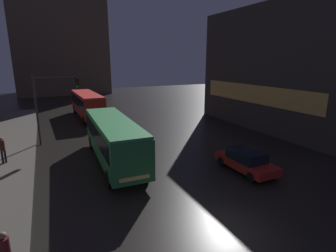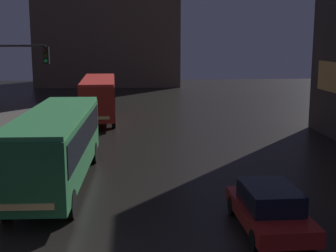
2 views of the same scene
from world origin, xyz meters
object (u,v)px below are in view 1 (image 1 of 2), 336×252
object	(u,v)px
car_taxi	(246,160)
pedestrian_near	(3,148)
bus_near	(113,136)
traffic_light_main	(52,97)
bus_far	(87,103)

from	to	relation	value
car_taxi	pedestrian_near	xyz separation A→B (m)	(-14.34, 7.93, 0.46)
bus_near	traffic_light_main	world-z (taller)	traffic_light_main
car_taxi	pedestrian_near	world-z (taller)	pedestrian_near
bus_far	pedestrian_near	bearing A→B (deg)	58.14
bus_far	traffic_light_main	xyz separation A→B (m)	(-4.13, -9.52, 2.14)
car_taxi	bus_far	bearing A→B (deg)	-73.34
bus_near	car_taxi	size ratio (longest dim) A/B	2.38
bus_far	pedestrian_near	distance (m)	15.37
bus_far	bus_near	bearing A→B (deg)	85.69
car_taxi	traffic_light_main	xyz separation A→B (m)	(-10.83, 11.73, 3.30)
car_taxi	pedestrian_near	bearing A→B (deg)	-29.79
bus_near	pedestrian_near	bearing A→B (deg)	-20.07
bus_near	car_taxi	world-z (taller)	bus_near
bus_far	traffic_light_main	world-z (taller)	traffic_light_main
traffic_light_main	car_taxi	bearing A→B (deg)	-47.28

